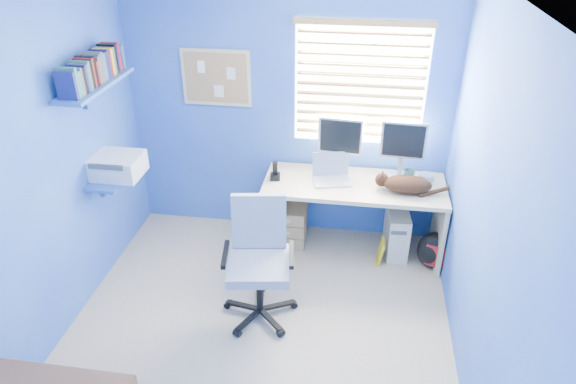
# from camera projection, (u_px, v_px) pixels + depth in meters

# --- Properties ---
(floor) EXTENTS (3.00, 3.20, 0.00)m
(floor) POSITION_uv_depth(u_px,v_px,m) (257.00, 337.00, 3.99)
(floor) COLOR tan
(floor) RESTS_ON ground
(wall_back) EXTENTS (3.00, 0.01, 2.50)m
(wall_back) POSITION_uv_depth(u_px,v_px,m) (287.00, 112.00, 4.74)
(wall_back) COLOR blue
(wall_back) RESTS_ON ground
(wall_left) EXTENTS (0.01, 3.20, 2.50)m
(wall_left) POSITION_uv_depth(u_px,v_px,m) (40.00, 183.00, 3.56)
(wall_left) COLOR blue
(wall_left) RESTS_ON ground
(wall_right) EXTENTS (0.01, 3.20, 2.50)m
(wall_right) POSITION_uv_depth(u_px,v_px,m) (488.00, 218.00, 3.18)
(wall_right) COLOR blue
(wall_right) RESTS_ON ground
(desk) EXTENTS (1.63, 0.65, 0.74)m
(desk) POSITION_uv_depth(u_px,v_px,m) (352.00, 218.00, 4.80)
(desk) COLOR #C1AE89
(desk) RESTS_ON floor
(laptop) EXTENTS (0.38, 0.33, 0.22)m
(laptop) POSITION_uv_depth(u_px,v_px,m) (333.00, 171.00, 4.59)
(laptop) COLOR silver
(laptop) RESTS_ON desk
(monitor_left) EXTENTS (0.41, 0.16, 0.54)m
(monitor_left) POSITION_uv_depth(u_px,v_px,m) (340.00, 145.00, 4.68)
(monitor_left) COLOR silver
(monitor_left) RESTS_ON desk
(monitor_right) EXTENTS (0.41, 0.14, 0.54)m
(monitor_right) POSITION_uv_depth(u_px,v_px,m) (402.00, 150.00, 4.60)
(monitor_right) COLOR silver
(monitor_right) RESTS_ON desk
(phone) EXTENTS (0.11, 0.12, 0.17)m
(phone) POSITION_uv_depth(u_px,v_px,m) (275.00, 170.00, 4.65)
(phone) COLOR black
(phone) RESTS_ON desk
(mug) EXTENTS (0.10, 0.09, 0.10)m
(mug) POSITION_uv_depth(u_px,v_px,m) (409.00, 175.00, 4.64)
(mug) COLOR #32695A
(mug) RESTS_ON desk
(cd_spindle) EXTENTS (0.13, 0.13, 0.07)m
(cd_spindle) POSITION_uv_depth(u_px,v_px,m) (427.00, 178.00, 4.63)
(cd_spindle) COLOR silver
(cd_spindle) RESTS_ON desk
(cat) EXTENTS (0.45, 0.27, 0.15)m
(cat) POSITION_uv_depth(u_px,v_px,m) (407.00, 184.00, 4.44)
(cat) COLOR black
(cat) RESTS_ON desk
(tower_pc) EXTENTS (0.22, 0.45, 0.45)m
(tower_pc) POSITION_uv_depth(u_px,v_px,m) (396.00, 231.00, 4.86)
(tower_pc) COLOR beige
(tower_pc) RESTS_ON floor
(drawer_boxes) EXTENTS (0.35, 0.28, 0.41)m
(drawer_boxes) POSITION_uv_depth(u_px,v_px,m) (288.00, 225.00, 5.00)
(drawer_boxes) COLOR tan
(drawer_boxes) RESTS_ON floor
(yellow_book) EXTENTS (0.03, 0.17, 0.24)m
(yellow_book) POSITION_uv_depth(u_px,v_px,m) (381.00, 251.00, 4.76)
(yellow_book) COLOR yellow
(yellow_book) RESTS_ON floor
(backpack) EXTENTS (0.38, 0.34, 0.37)m
(backpack) POSITION_uv_depth(u_px,v_px,m) (434.00, 250.00, 4.67)
(backpack) COLOR black
(backpack) RESTS_ON floor
(office_chair) EXTENTS (0.66, 0.66, 0.99)m
(office_chair) POSITION_uv_depth(u_px,v_px,m) (259.00, 275.00, 4.07)
(office_chair) COLOR black
(office_chair) RESTS_ON floor
(window_blinds) EXTENTS (1.15, 0.05, 1.10)m
(window_blinds) POSITION_uv_depth(u_px,v_px,m) (360.00, 85.00, 4.48)
(window_blinds) COLOR white
(window_blinds) RESTS_ON ground
(corkboard) EXTENTS (0.64, 0.02, 0.52)m
(corkboard) POSITION_uv_depth(u_px,v_px,m) (216.00, 78.00, 4.66)
(corkboard) COLOR #C1AE89
(corkboard) RESTS_ON ground
(wall_shelves) EXTENTS (0.42, 0.90, 1.05)m
(wall_shelves) POSITION_uv_depth(u_px,v_px,m) (104.00, 120.00, 4.10)
(wall_shelves) COLOR #315CAF
(wall_shelves) RESTS_ON ground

